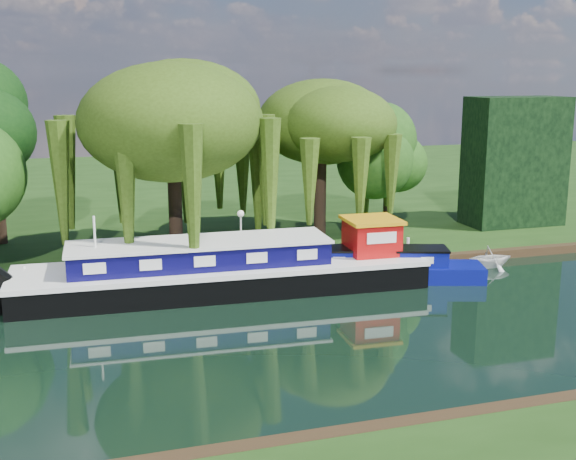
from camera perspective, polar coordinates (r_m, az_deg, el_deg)
name	(u,v)px	position (r m, az deg, el deg)	size (l,w,h in m)	color
ground	(292,337)	(27.99, 0.32, -8.47)	(120.00, 120.00, 0.00)	black
far_bank	(169,192)	(60.27, -9.36, 2.97)	(120.00, 52.00, 0.45)	black
dutch_barge	(226,270)	(33.58, -4.89, -3.15)	(19.06, 5.02, 3.99)	black
narrowboat	(359,267)	(35.38, 5.67, -2.97)	(12.04, 5.51, 1.75)	#070D6C
white_cruiser	(490,267)	(39.04, 15.64, -2.85)	(2.06, 2.39, 1.26)	silver
willow_left	(172,123)	(36.77, -9.12, 8.34)	(8.05, 8.05, 9.65)	black
willow_right	(321,135)	(40.90, 2.60, 7.49)	(6.76, 6.76, 8.24)	black
tree_far_right	(389,157)	(43.12, 7.95, 5.74)	(4.06, 4.06, 6.65)	black
conifer_hedge	(515,161)	(47.60, 17.47, 5.20)	(6.00, 3.00, 8.00)	black
lamppost	(241,221)	(37.19, -3.76, 0.68)	(0.36, 0.36, 2.56)	silver
mooring_posts	(231,261)	(35.32, -4.52, -2.42)	(19.16, 0.16, 1.00)	silver
reeds_near	(575,381)	(24.63, 21.72, -11.04)	(33.70, 1.50, 1.10)	#164412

